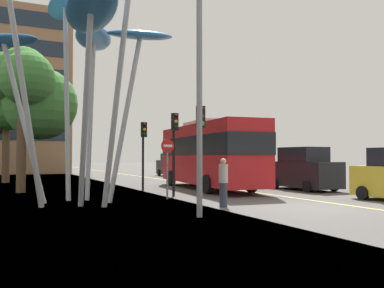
{
  "coord_description": "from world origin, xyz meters",
  "views": [
    {
      "loc": [
        -10.39,
        -12.08,
        1.84
      ],
      "look_at": [
        -1.34,
        7.62,
        2.5
      ],
      "focal_mm": 39.4,
      "sensor_mm": 36.0,
      "label": 1
    }
  ],
  "objects_px": {
    "red_bus": "(208,152)",
    "street_lamp": "(207,37)",
    "car_far_side": "(173,165)",
    "car_parked_mid": "(303,170)",
    "car_parked_far": "(244,168)",
    "traffic_light_kerb_near": "(200,134)",
    "leaf_sculpture": "(80,17)",
    "traffic_light_kerb_far": "(174,136)",
    "car_side_street": "(204,167)",
    "pedestrian": "(223,182)",
    "no_entry_sign": "(167,159)",
    "traffic_light_island_mid": "(144,141)"
  },
  "relations": [
    {
      "from": "leaf_sculpture",
      "to": "car_parked_mid",
      "type": "height_order",
      "value": "leaf_sculpture"
    },
    {
      "from": "red_bus",
      "to": "street_lamp",
      "type": "xyz_separation_m",
      "value": [
        -5.03,
        -9.82,
        3.47
      ]
    },
    {
      "from": "leaf_sculpture",
      "to": "traffic_light_island_mid",
      "type": "bearing_deg",
      "value": 51.19
    },
    {
      "from": "traffic_light_island_mid",
      "to": "pedestrian",
      "type": "distance_m",
      "value": 8.31
    },
    {
      "from": "traffic_light_kerb_far",
      "to": "car_far_side",
      "type": "xyz_separation_m",
      "value": [
        7.68,
        19.01,
        -1.77
      ]
    },
    {
      "from": "car_parked_mid",
      "to": "car_side_street",
      "type": "bearing_deg",
      "value": 91.99
    },
    {
      "from": "street_lamp",
      "to": "car_parked_far",
      "type": "bearing_deg",
      "value": 54.12
    },
    {
      "from": "traffic_light_kerb_far",
      "to": "car_parked_far",
      "type": "height_order",
      "value": "traffic_light_kerb_far"
    },
    {
      "from": "car_far_side",
      "to": "pedestrian",
      "type": "relative_size",
      "value": 2.55
    },
    {
      "from": "traffic_light_kerb_far",
      "to": "pedestrian",
      "type": "relative_size",
      "value": 2.17
    },
    {
      "from": "traffic_light_kerb_near",
      "to": "car_side_street",
      "type": "relative_size",
      "value": 0.88
    },
    {
      "from": "leaf_sculpture",
      "to": "car_parked_mid",
      "type": "distance_m",
      "value": 14.19
    },
    {
      "from": "traffic_light_island_mid",
      "to": "car_far_side",
      "type": "height_order",
      "value": "traffic_light_island_mid"
    },
    {
      "from": "traffic_light_island_mid",
      "to": "car_far_side",
      "type": "distance_m",
      "value": 17.5
    },
    {
      "from": "red_bus",
      "to": "leaf_sculpture",
      "type": "height_order",
      "value": "leaf_sculpture"
    },
    {
      "from": "car_far_side",
      "to": "car_parked_mid",
      "type": "bearing_deg",
      "value": -89.15
    },
    {
      "from": "leaf_sculpture",
      "to": "pedestrian",
      "type": "height_order",
      "value": "leaf_sculpture"
    },
    {
      "from": "street_lamp",
      "to": "pedestrian",
      "type": "bearing_deg",
      "value": 49.74
    },
    {
      "from": "car_side_street",
      "to": "car_far_side",
      "type": "height_order",
      "value": "car_side_street"
    },
    {
      "from": "street_lamp",
      "to": "car_parked_mid",
      "type": "bearing_deg",
      "value": 36.48
    },
    {
      "from": "car_far_side",
      "to": "red_bus",
      "type": "bearing_deg",
      "value": -105.06
    },
    {
      "from": "traffic_light_island_mid",
      "to": "pedestrian",
      "type": "height_order",
      "value": "traffic_light_island_mid"
    },
    {
      "from": "leaf_sculpture",
      "to": "traffic_light_island_mid",
      "type": "distance_m",
      "value": 8.22
    },
    {
      "from": "car_far_side",
      "to": "no_entry_sign",
      "type": "xyz_separation_m",
      "value": [
        -8.41,
        -20.0,
        0.72
      ]
    },
    {
      "from": "street_lamp",
      "to": "pedestrian",
      "type": "height_order",
      "value": "street_lamp"
    },
    {
      "from": "car_parked_far",
      "to": "traffic_light_kerb_near",
      "type": "bearing_deg",
      "value": -128.75
    },
    {
      "from": "pedestrian",
      "to": "no_entry_sign",
      "type": "relative_size",
      "value": 0.68
    },
    {
      "from": "leaf_sculpture",
      "to": "car_far_side",
      "type": "relative_size",
      "value": 2.1
    },
    {
      "from": "traffic_light_island_mid",
      "to": "car_side_street",
      "type": "height_order",
      "value": "traffic_light_island_mid"
    },
    {
      "from": "car_parked_far",
      "to": "no_entry_sign",
      "type": "distance_m",
      "value": 11.38
    },
    {
      "from": "traffic_light_island_mid",
      "to": "car_side_street",
      "type": "xyz_separation_m",
      "value": [
        7.89,
        8.63,
        -1.62
      ]
    },
    {
      "from": "red_bus",
      "to": "street_lamp",
      "type": "distance_m",
      "value": 11.56
    },
    {
      "from": "traffic_light_kerb_far",
      "to": "street_lamp",
      "type": "distance_m",
      "value": 7.25
    },
    {
      "from": "leaf_sculpture",
      "to": "street_lamp",
      "type": "bearing_deg",
      "value": -56.84
    },
    {
      "from": "traffic_light_kerb_near",
      "to": "traffic_light_kerb_far",
      "type": "xyz_separation_m",
      "value": [
        0.61,
        4.02,
        0.09
      ]
    },
    {
      "from": "leaf_sculpture",
      "to": "car_side_street",
      "type": "bearing_deg",
      "value": 48.9
    },
    {
      "from": "red_bus",
      "to": "car_side_street",
      "type": "distance_m",
      "value": 9.82
    },
    {
      "from": "traffic_light_kerb_near",
      "to": "car_side_street",
      "type": "height_order",
      "value": "traffic_light_kerb_near"
    },
    {
      "from": "traffic_light_kerb_far",
      "to": "car_far_side",
      "type": "height_order",
      "value": "traffic_light_kerb_far"
    },
    {
      "from": "car_parked_far",
      "to": "car_side_street",
      "type": "bearing_deg",
      "value": 92.75
    },
    {
      "from": "red_bus",
      "to": "leaf_sculpture",
      "type": "bearing_deg",
      "value": -147.72
    },
    {
      "from": "street_lamp",
      "to": "pedestrian",
      "type": "distance_m",
      "value": 5.33
    },
    {
      "from": "pedestrian",
      "to": "no_entry_sign",
      "type": "bearing_deg",
      "value": 102.74
    },
    {
      "from": "leaf_sculpture",
      "to": "car_side_street",
      "type": "relative_size",
      "value": 2.26
    },
    {
      "from": "car_side_street",
      "to": "pedestrian",
      "type": "height_order",
      "value": "car_side_street"
    },
    {
      "from": "car_side_street",
      "to": "street_lamp",
      "type": "distance_m",
      "value": 21.27
    },
    {
      "from": "traffic_light_kerb_far",
      "to": "car_far_side",
      "type": "bearing_deg",
      "value": 68.0
    },
    {
      "from": "traffic_light_kerb_far",
      "to": "car_parked_mid",
      "type": "relative_size",
      "value": 0.85
    },
    {
      "from": "traffic_light_kerb_far",
      "to": "street_lamp",
      "type": "bearing_deg",
      "value": -103.6
    },
    {
      "from": "car_parked_mid",
      "to": "leaf_sculpture",
      "type": "bearing_deg",
      "value": -169.45
    }
  ]
}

